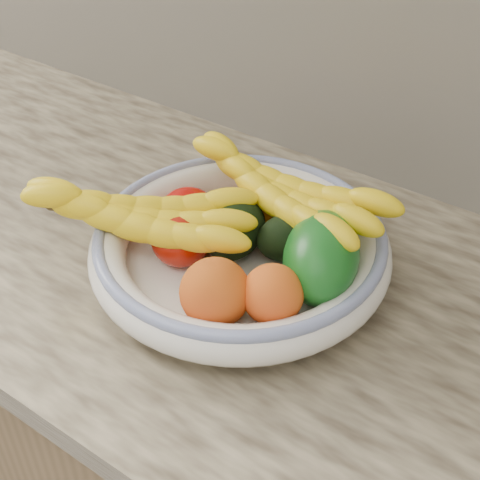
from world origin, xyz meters
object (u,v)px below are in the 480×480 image
object	(u,v)px
fruit_bowl	(240,247)
banana_bunch_front	(141,221)
green_mango	(321,257)
banana_bunch_back	(281,197)

from	to	relation	value
fruit_bowl	banana_bunch_front	bearing A→B (deg)	-150.21
green_mango	banana_bunch_front	size ratio (longest dim) A/B	0.45
green_mango	fruit_bowl	bearing A→B (deg)	161.01
fruit_bowl	banana_bunch_back	distance (m)	0.09
banana_bunch_back	banana_bunch_front	world-z (taller)	banana_bunch_back
banana_bunch_front	fruit_bowl	bearing A→B (deg)	1.39
fruit_bowl	banana_bunch_front	world-z (taller)	banana_bunch_front
banana_bunch_front	banana_bunch_back	bearing A→B (deg)	20.18
banana_bunch_back	banana_bunch_front	bearing A→B (deg)	-122.81
green_mango	banana_bunch_back	size ratio (longest dim) A/B	0.43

